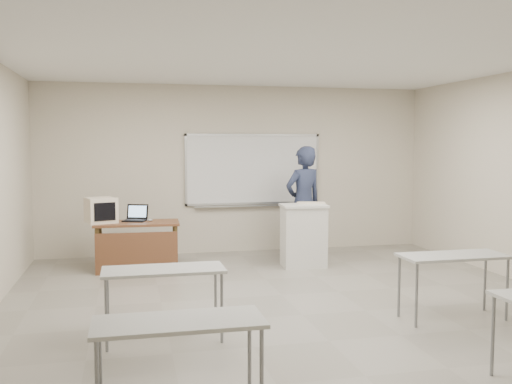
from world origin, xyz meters
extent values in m
cube|color=gray|center=(0.00, 0.00, -0.01)|extent=(7.00, 8.00, 0.01)
cube|color=white|center=(0.30, 3.97, 1.50)|extent=(2.40, 0.03, 1.20)
cube|color=#B7BABC|center=(0.30, 3.97, 2.12)|extent=(2.48, 0.04, 0.04)
cube|color=#B7BABC|center=(0.30, 3.97, 0.88)|extent=(2.48, 0.04, 0.04)
cube|color=#B7BABC|center=(-0.92, 3.97, 1.50)|extent=(0.04, 0.04, 1.28)
cube|color=#B7BABC|center=(1.52, 3.97, 1.50)|extent=(0.04, 0.04, 1.28)
cube|color=#B7BABC|center=(0.30, 3.92, 0.84)|extent=(2.16, 0.07, 0.02)
cube|color=#9E9E98|center=(-1.60, -0.50, 0.71)|extent=(1.20, 0.50, 0.03)
cylinder|color=slate|center=(-2.15, -0.70, 0.35)|extent=(0.03, 0.03, 0.70)
cylinder|color=slate|center=(-1.05, -0.70, 0.35)|extent=(0.03, 0.03, 0.70)
cylinder|color=slate|center=(-2.15, -0.30, 0.35)|extent=(0.03, 0.03, 0.70)
cylinder|color=slate|center=(-1.05, -0.30, 0.35)|extent=(0.03, 0.03, 0.70)
cube|color=#9E9E98|center=(1.60, -0.50, 0.71)|extent=(1.20, 0.50, 0.03)
cylinder|color=slate|center=(1.05, -0.70, 0.35)|extent=(0.03, 0.03, 0.70)
cylinder|color=slate|center=(2.15, -0.70, 0.35)|extent=(0.03, 0.03, 0.70)
cylinder|color=slate|center=(1.05, -0.30, 0.35)|extent=(0.03, 0.03, 0.70)
cylinder|color=slate|center=(2.15, -0.30, 0.35)|extent=(0.03, 0.03, 0.70)
cube|color=#9E9E98|center=(-1.60, -2.20, 0.71)|extent=(1.20, 0.50, 0.03)
cylinder|color=slate|center=(-1.05, -2.40, 0.35)|extent=(0.03, 0.03, 0.70)
cylinder|color=slate|center=(-2.15, -2.00, 0.35)|extent=(0.03, 0.03, 0.70)
cylinder|color=slate|center=(-1.05, -2.00, 0.35)|extent=(0.03, 0.03, 0.70)
cylinder|color=slate|center=(1.05, -2.00, 0.35)|extent=(0.03, 0.03, 0.70)
cube|color=brown|center=(-1.80, 2.84, 0.73)|extent=(1.29, 0.64, 0.04)
cube|color=brown|center=(-1.80, 2.54, 0.32)|extent=(1.22, 0.03, 0.63)
cylinder|color=#4A381A|center=(-2.38, 2.58, 0.36)|extent=(0.06, 0.06, 0.71)
cylinder|color=#4A381A|center=(-1.22, 2.58, 0.36)|extent=(0.06, 0.06, 0.71)
cylinder|color=#4A381A|center=(-2.38, 3.10, 0.36)|extent=(0.06, 0.06, 0.71)
cylinder|color=#4A381A|center=(-1.22, 3.10, 0.36)|extent=(0.06, 0.06, 0.71)
cube|color=silver|center=(0.80, 2.50, 0.48)|extent=(0.67, 0.48, 0.96)
cube|color=silver|center=(0.80, 2.50, 0.98)|extent=(0.71, 0.52, 0.04)
cube|color=beige|center=(-2.35, 2.93, 0.94)|extent=(0.40, 0.42, 0.38)
cube|color=beige|center=(-2.35, 2.70, 0.94)|extent=(0.42, 0.04, 0.40)
cube|color=black|center=(-2.35, 2.68, 0.94)|extent=(0.32, 0.01, 0.28)
cube|color=black|center=(-1.83, 2.94, 0.76)|extent=(0.34, 0.25, 0.02)
cube|color=black|center=(-1.83, 2.93, 0.77)|extent=(0.28, 0.14, 0.01)
cube|color=black|center=(-1.83, 3.09, 0.89)|extent=(0.34, 0.07, 0.23)
cube|color=#8FB9E2|center=(-1.83, 3.08, 0.89)|extent=(0.29, 0.05, 0.18)
ellipsoid|color=gray|center=(-1.60, 2.89, 0.77)|extent=(0.10, 0.08, 0.04)
cube|color=beige|center=(0.95, 2.58, 1.01)|extent=(0.47, 0.24, 0.02)
imported|color=black|center=(0.98, 3.09, 0.96)|extent=(0.81, 0.66, 1.92)
camera|label=1|loc=(-1.93, -6.12, 1.96)|focal=40.00mm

